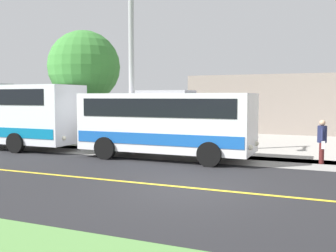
% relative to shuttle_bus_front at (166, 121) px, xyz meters
% --- Properties ---
extents(ground_plane, '(120.00, 120.00, 0.00)m').
position_rel_shuttle_bus_front_xyz_m(ground_plane, '(4.47, 2.54, -1.52)').
color(ground_plane, '#548442').
extents(road_surface, '(8.00, 100.00, 0.01)m').
position_rel_shuttle_bus_front_xyz_m(road_surface, '(4.47, 2.54, -1.51)').
color(road_surface, black).
rests_on(road_surface, ground).
extents(sidewalk, '(2.40, 100.00, 0.01)m').
position_rel_shuttle_bus_front_xyz_m(sidewalk, '(-0.73, 2.54, -1.51)').
color(sidewalk, gray).
rests_on(sidewalk, ground).
extents(parking_lot_surface, '(14.00, 36.00, 0.01)m').
position_rel_shuttle_bus_front_xyz_m(parking_lot_surface, '(-7.93, 5.54, -1.51)').
color(parking_lot_surface, '#9E9991').
rests_on(parking_lot_surface, ground).
extents(road_centre_line, '(0.16, 100.00, 0.00)m').
position_rel_shuttle_bus_front_xyz_m(road_centre_line, '(4.47, 2.54, -1.51)').
color(road_centre_line, gold).
rests_on(road_centre_line, ground).
extents(shuttle_bus_front, '(2.59, 7.08, 2.75)m').
position_rel_shuttle_bus_front_xyz_m(shuttle_bus_front, '(0.00, 0.00, 0.00)').
color(shuttle_bus_front, white).
rests_on(shuttle_bus_front, ground).
extents(pedestrian_with_bags, '(0.72, 0.34, 1.63)m').
position_rel_shuttle_bus_front_xyz_m(pedestrian_with_bags, '(-1.14, 5.85, -0.65)').
color(pedestrian_with_bags, '#4C1919').
rests_on(pedestrian_with_bags, ground).
extents(street_light_pole, '(1.97, 0.24, 8.94)m').
position_rel_shuttle_bus_front_xyz_m(street_light_pole, '(-0.42, -1.85, 3.37)').
color(street_light_pole, '#9E9EA3').
rests_on(street_light_pole, ground).
extents(tree_curbside, '(3.77, 3.77, 5.96)m').
position_rel_shuttle_bus_front_xyz_m(tree_curbside, '(-2.93, -5.93, 2.54)').
color(tree_curbside, brown).
rests_on(tree_curbside, ground).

